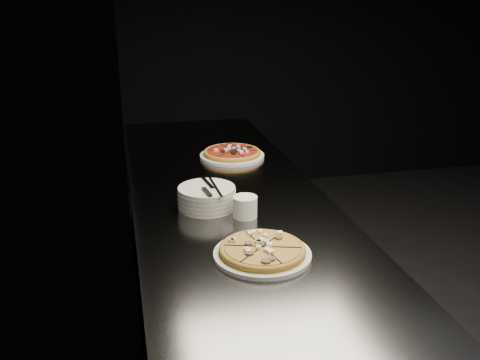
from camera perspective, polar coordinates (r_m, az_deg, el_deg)
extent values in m
cube|color=black|center=(1.95, -12.46, 11.10)|extent=(0.02, 5.00, 2.80)
cube|color=black|center=(5.10, 17.38, 15.84)|extent=(5.00, 0.02, 2.80)
cube|color=slate|center=(2.32, -1.31, -12.20)|extent=(0.70, 2.40, 0.90)
cube|color=slate|center=(2.11, -1.41, -1.57)|extent=(0.74, 2.44, 0.02)
cylinder|color=silver|center=(1.62, 2.40, -7.95)|extent=(0.29, 0.29, 0.01)
cylinder|color=#B78937|center=(1.61, 2.40, -7.56)|extent=(0.32, 0.32, 0.01)
torus|color=#B78937|center=(1.61, 2.41, -7.39)|extent=(0.33, 0.33, 0.02)
cylinder|color=#E5B94C|center=(1.61, 2.41, -7.24)|extent=(0.29, 0.29, 0.01)
cylinder|color=silver|center=(2.54, -0.85, 2.59)|extent=(0.31, 0.31, 0.01)
cylinder|color=#B78937|center=(2.54, -0.85, 2.87)|extent=(0.33, 0.33, 0.01)
torus|color=#B78937|center=(2.54, -0.85, 2.99)|extent=(0.33, 0.33, 0.02)
cylinder|color=maroon|center=(2.53, -0.85, 3.09)|extent=(0.29, 0.29, 0.01)
cylinder|color=silver|center=(1.97, -3.54, -2.69)|extent=(0.21, 0.21, 0.02)
cylinder|color=silver|center=(1.96, -3.55, -2.27)|extent=(0.21, 0.21, 0.02)
cylinder|color=silver|center=(1.96, -3.56, -1.84)|extent=(0.21, 0.21, 0.02)
cylinder|color=silver|center=(1.95, -3.57, -1.42)|extent=(0.21, 0.21, 0.02)
cylinder|color=silver|center=(1.95, -3.58, -0.99)|extent=(0.21, 0.21, 0.02)
cube|color=#BBBDC2|center=(1.98, -3.49, -0.29)|extent=(0.03, 0.14, 0.00)
cube|color=black|center=(1.89, -3.55, -1.27)|extent=(0.03, 0.08, 0.01)
cube|color=#BBBDC2|center=(1.94, -2.62, -0.76)|extent=(0.05, 0.21, 0.00)
cylinder|color=white|center=(1.87, 0.54, -2.87)|extent=(0.09, 0.09, 0.08)
cylinder|color=black|center=(1.86, 0.55, -2.05)|extent=(0.07, 0.07, 0.01)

